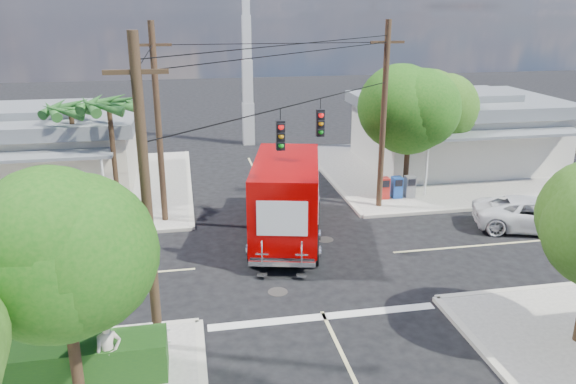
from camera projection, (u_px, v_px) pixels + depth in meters
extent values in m
plane|color=black|center=(297.00, 260.00, 22.16)|extent=(120.00, 120.00, 0.00)
cube|color=gray|center=(437.00, 169.00, 34.34)|extent=(14.00, 14.00, 0.14)
cube|color=#BBB5A5|center=(326.00, 175.00, 33.10)|extent=(0.25, 14.00, 0.14)
cube|color=#BBB5A5|center=(498.00, 207.00, 27.81)|extent=(14.00, 0.25, 0.14)
cube|color=gray|center=(58.00, 190.00, 30.45)|extent=(14.00, 14.00, 0.14)
cube|color=#BBB5A5|center=(189.00, 183.00, 31.69)|extent=(0.25, 14.00, 0.14)
cube|color=#BBB5A5|center=(26.00, 240.00, 23.92)|extent=(14.00, 0.25, 0.14)
cube|color=beige|center=(262.00, 185.00, 31.48)|extent=(0.12, 12.00, 0.01)
cube|color=beige|center=(527.00, 242.00, 23.92)|extent=(12.00, 0.12, 0.01)
cube|color=beige|center=(28.00, 282.00, 20.39)|extent=(12.00, 0.12, 0.01)
cube|color=silver|center=(324.00, 316.00, 18.14)|extent=(7.50, 0.40, 0.01)
cube|color=silver|center=(455.00, 136.00, 34.98)|extent=(11.00, 8.00, 3.40)
cube|color=slate|center=(458.00, 103.00, 34.33)|extent=(11.80, 8.80, 0.70)
cube|color=slate|center=(459.00, 95.00, 34.17)|extent=(6.05, 4.40, 0.50)
cube|color=slate|center=(499.00, 134.00, 30.03)|extent=(9.90, 1.80, 0.15)
cylinder|color=silver|center=(426.00, 168.00, 28.96)|extent=(0.12, 0.12, 2.90)
cube|color=beige|center=(41.00, 154.00, 31.15)|extent=(10.00, 8.00, 3.20)
cube|color=slate|center=(36.00, 119.00, 30.53)|extent=(10.80, 8.80, 0.70)
cube|color=slate|center=(35.00, 110.00, 30.38)|extent=(5.50, 4.40, 0.50)
cube|color=slate|center=(14.00, 157.00, 26.23)|extent=(9.00, 1.80, 0.15)
cylinder|color=silver|center=(104.00, 185.00, 26.62)|extent=(0.12, 0.12, 2.70)
cube|color=silver|center=(248.00, 124.00, 40.43)|extent=(0.80, 0.80, 3.00)
cube|color=silver|center=(247.00, 82.00, 39.48)|extent=(0.70, 0.70, 3.00)
cube|color=silver|center=(246.00, 38.00, 38.54)|extent=(0.60, 0.60, 3.00)
cylinder|color=#422D1C|center=(73.00, 341.00, 13.30)|extent=(0.28, 0.28, 3.71)
sphere|color=#185410|center=(60.00, 252.00, 12.57)|extent=(3.71, 3.71, 3.71)
sphere|color=#185410|center=(42.00, 240.00, 12.61)|extent=(3.02, 3.02, 3.02)
sphere|color=#185410|center=(75.00, 261.00, 12.39)|extent=(3.25, 3.25, 3.25)
cylinder|color=#422D1C|center=(407.00, 156.00, 29.08)|extent=(0.28, 0.28, 4.10)
sphere|color=#185410|center=(410.00, 106.00, 28.28)|extent=(4.10, 4.10, 4.10)
sphere|color=#185410|center=(402.00, 101.00, 28.31)|extent=(3.33, 3.33, 3.33)
sphere|color=#185410|center=(419.00, 110.00, 28.10)|extent=(3.58, 3.58, 3.58)
cylinder|color=#422D1C|center=(435.00, 148.00, 31.67)|extent=(0.28, 0.28, 3.58)
sphere|color=#2F5C14|center=(439.00, 109.00, 30.97)|extent=(3.58, 3.58, 3.58)
sphere|color=#2F5C14|center=(431.00, 104.00, 31.01)|extent=(2.91, 2.91, 2.91)
sphere|color=#2F5C14|center=(447.00, 111.00, 30.79)|extent=(3.14, 3.14, 3.14)
cylinder|color=#422D1C|center=(114.00, 157.00, 27.00)|extent=(0.24, 0.24, 5.00)
cone|color=#255D22|center=(128.00, 103.00, 26.34)|extent=(0.50, 2.06, 0.98)
cone|color=#255D22|center=(122.00, 101.00, 26.93)|extent=(1.92, 1.68, 0.98)
cone|color=#255D22|center=(106.00, 100.00, 26.96)|extent=(2.12, 0.95, 0.98)
cone|color=#255D22|center=(92.00, 102.00, 26.40)|extent=(1.34, 2.07, 0.98)
cone|color=#255D22|center=(89.00, 105.00, 25.67)|extent=(1.34, 2.07, 0.98)
cone|color=#255D22|center=(102.00, 107.00, 25.32)|extent=(2.12, 0.95, 0.98)
cone|color=#255D22|center=(119.00, 105.00, 25.62)|extent=(1.92, 1.68, 0.98)
cylinder|color=#422D1C|center=(76.00, 155.00, 28.10)|extent=(0.24, 0.24, 4.60)
cone|color=#255D22|center=(89.00, 107.00, 27.51)|extent=(0.50, 2.06, 0.98)
cone|color=#255D22|center=(84.00, 105.00, 28.10)|extent=(1.92, 1.68, 0.98)
cone|color=#255D22|center=(69.00, 105.00, 28.13)|extent=(2.12, 0.95, 0.98)
cone|color=#255D22|center=(54.00, 107.00, 27.57)|extent=(1.34, 2.07, 0.98)
cone|color=#255D22|center=(51.00, 110.00, 26.84)|extent=(1.34, 2.07, 0.98)
cone|color=#255D22|center=(62.00, 111.00, 26.50)|extent=(2.12, 0.95, 0.98)
cone|color=#255D22|center=(80.00, 110.00, 26.79)|extent=(1.92, 1.68, 0.98)
cylinder|color=#473321|center=(147.00, 205.00, 14.97)|extent=(0.28, 0.28, 9.00)
cube|color=#473321|center=(136.00, 72.00, 13.87)|extent=(1.60, 0.12, 0.12)
cylinder|color=#473321|center=(383.00, 119.00, 26.51)|extent=(0.28, 0.28, 9.00)
cube|color=#473321|center=(387.00, 42.00, 25.41)|extent=(1.60, 0.12, 0.12)
cylinder|color=#473321|center=(159.00, 127.00, 24.67)|extent=(0.28, 0.28, 9.00)
cube|color=#473321|center=(152.00, 45.00, 23.57)|extent=(1.60, 0.12, 0.12)
cylinder|color=black|center=(298.00, 104.00, 20.21)|extent=(10.43, 10.43, 0.04)
cube|color=black|center=(280.00, 135.00, 19.62)|extent=(0.30, 0.24, 1.05)
sphere|color=red|center=(281.00, 127.00, 19.38)|extent=(0.20, 0.20, 0.20)
cube|color=black|center=(320.00, 123.00, 21.72)|extent=(0.30, 0.24, 1.05)
sphere|color=red|center=(321.00, 115.00, 21.49)|extent=(0.20, 0.20, 0.20)
cube|color=silver|center=(61.00, 353.00, 15.40)|extent=(5.94, 0.05, 0.08)
cube|color=silver|center=(59.00, 340.00, 15.28)|extent=(5.94, 0.05, 0.08)
cube|color=silver|center=(164.00, 338.00, 15.85)|extent=(0.09, 0.06, 1.00)
cube|color=#1A4317|center=(46.00, 365.00, 14.56)|extent=(6.20, 1.20, 1.10)
cube|color=#B3211A|center=(384.00, 188.00, 28.75)|extent=(0.50, 0.50, 1.10)
cube|color=#1C4AA5|center=(397.00, 187.00, 28.87)|extent=(0.50, 0.50, 1.10)
cube|color=slate|center=(410.00, 186.00, 28.99)|extent=(0.50, 0.50, 1.10)
cube|color=black|center=(287.00, 223.00, 24.49)|extent=(4.17, 8.39, 0.26)
cube|color=#A70000|center=(290.00, 183.00, 27.21)|extent=(2.82, 2.28, 2.27)
cube|color=black|center=(291.00, 171.00, 27.77)|extent=(2.17, 0.75, 0.98)
cube|color=silver|center=(291.00, 191.00, 28.32)|extent=(2.34, 0.67, 0.36)
cube|color=#A70000|center=(286.00, 196.00, 23.12)|extent=(3.89, 6.42, 2.99)
cube|color=white|center=(318.00, 193.00, 23.01)|extent=(0.88, 3.62, 1.34)
cube|color=white|center=(254.00, 192.00, 23.13)|extent=(0.88, 3.62, 1.34)
cube|color=white|center=(282.00, 219.00, 20.21)|extent=(1.81, 0.45, 1.34)
cube|color=silver|center=(282.00, 263.00, 20.62)|extent=(2.47, 0.82, 0.19)
cube|color=silver|center=(262.00, 254.00, 20.39)|extent=(0.47, 0.17, 1.03)
cube|color=silver|center=(302.00, 255.00, 20.33)|extent=(0.47, 0.17, 1.03)
cylinder|color=black|center=(266.00, 200.00, 27.38)|extent=(0.58, 1.18, 1.14)
cylinder|color=black|center=(314.00, 200.00, 27.28)|extent=(0.58, 1.18, 1.14)
cylinder|color=black|center=(253.00, 250.00, 21.70)|extent=(0.58, 1.18, 1.14)
cylinder|color=black|center=(314.00, 251.00, 21.60)|extent=(0.58, 1.18, 1.14)
imported|color=silver|center=(534.00, 214.00, 25.01)|extent=(5.74, 3.99, 1.46)
imported|color=beige|center=(109.00, 353.00, 14.36)|extent=(0.82, 0.71, 1.90)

